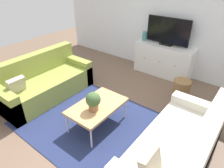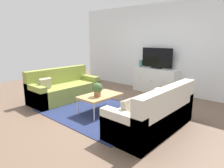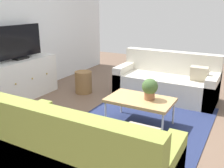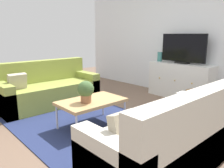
{
  "view_description": "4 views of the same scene",
  "coord_description": "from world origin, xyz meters",
  "px_view_note": "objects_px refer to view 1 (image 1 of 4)",
  "views": [
    {
      "loc": [
        1.83,
        -2.04,
        2.35
      ],
      "look_at": [
        0.0,
        0.32,
        0.59
      ],
      "focal_mm": 32.23,
      "sensor_mm": 36.0,
      "label": 1
    },
    {
      "loc": [
        3.14,
        -3.18,
        1.67
      ],
      "look_at": [
        0.0,
        0.32,
        0.59
      ],
      "focal_mm": 32.19,
      "sensor_mm": 36.0,
      "label": 2
    },
    {
      "loc": [
        -3.23,
        -1.46,
        1.75
      ],
      "look_at": [
        0.0,
        0.32,
        0.59
      ],
      "focal_mm": 41.25,
      "sensor_mm": 36.0,
      "label": 3
    },
    {
      "loc": [
        2.55,
        -1.99,
        1.35
      ],
      "look_at": [
        0.0,
        0.32,
        0.59
      ],
      "focal_mm": 35.45,
      "sensor_mm": 36.0,
      "label": 4
    }
  ],
  "objects_px": {
    "coffee_table": "(97,107)",
    "couch_right_side": "(180,152)",
    "wicker_basket": "(181,90)",
    "tv_console": "(163,60)",
    "couch_left_side": "(44,83)",
    "potted_plant": "(93,101)",
    "glass_vase": "(145,36)",
    "flat_screen_tv": "(168,32)"
  },
  "relations": [
    {
      "from": "potted_plant",
      "to": "flat_screen_tv",
      "type": "relative_size",
      "value": 0.31
    },
    {
      "from": "couch_left_side",
      "to": "flat_screen_tv",
      "type": "distance_m",
      "value": 2.93
    },
    {
      "from": "tv_console",
      "to": "flat_screen_tv",
      "type": "xyz_separation_m",
      "value": [
        -0.0,
        0.02,
        0.69
      ]
    },
    {
      "from": "potted_plant",
      "to": "wicker_basket",
      "type": "distance_m",
      "value": 1.9
    },
    {
      "from": "wicker_basket",
      "to": "potted_plant",
      "type": "bearing_deg",
      "value": -114.29
    },
    {
      "from": "potted_plant",
      "to": "glass_vase",
      "type": "xyz_separation_m",
      "value": [
        -0.59,
        2.52,
        0.27
      ]
    },
    {
      "from": "couch_right_side",
      "to": "glass_vase",
      "type": "relative_size",
      "value": 8.75
    },
    {
      "from": "potted_plant",
      "to": "couch_right_side",
      "type": "bearing_deg",
      "value": 6.3
    },
    {
      "from": "tv_console",
      "to": "coffee_table",
      "type": "bearing_deg",
      "value": -90.56
    },
    {
      "from": "coffee_table",
      "to": "wicker_basket",
      "type": "height_order",
      "value": "wicker_basket"
    },
    {
      "from": "tv_console",
      "to": "flat_screen_tv",
      "type": "bearing_deg",
      "value": 90.0
    },
    {
      "from": "couch_right_side",
      "to": "coffee_table",
      "type": "bearing_deg",
      "value": -179.05
    },
    {
      "from": "couch_left_side",
      "to": "couch_right_side",
      "type": "height_order",
      "value": "same"
    },
    {
      "from": "glass_vase",
      "to": "flat_screen_tv",
      "type": "bearing_deg",
      "value": 2.01
    },
    {
      "from": "tv_console",
      "to": "wicker_basket",
      "type": "bearing_deg",
      "value": -46.33
    },
    {
      "from": "tv_console",
      "to": "couch_right_side",
      "type": "bearing_deg",
      "value": -60.03
    },
    {
      "from": "coffee_table",
      "to": "potted_plant",
      "type": "bearing_deg",
      "value": -71.63
    },
    {
      "from": "coffee_table",
      "to": "couch_right_side",
      "type": "bearing_deg",
      "value": 0.95
    },
    {
      "from": "tv_console",
      "to": "wicker_basket",
      "type": "height_order",
      "value": "tv_console"
    },
    {
      "from": "couch_right_side",
      "to": "wicker_basket",
      "type": "bearing_deg",
      "value": 110.61
    },
    {
      "from": "couch_right_side",
      "to": "tv_console",
      "type": "relative_size",
      "value": 1.35
    },
    {
      "from": "tv_console",
      "to": "couch_left_side",
      "type": "bearing_deg",
      "value": -122.28
    },
    {
      "from": "couch_left_side",
      "to": "couch_right_side",
      "type": "xyz_separation_m",
      "value": [
        2.87,
        0.0,
        0.0
      ]
    },
    {
      "from": "potted_plant",
      "to": "tv_console",
      "type": "xyz_separation_m",
      "value": [
        -0.02,
        2.52,
        -0.21
      ]
    },
    {
      "from": "couch_right_side",
      "to": "tv_console",
      "type": "distance_m",
      "value": 2.74
    },
    {
      "from": "coffee_table",
      "to": "glass_vase",
      "type": "height_order",
      "value": "glass_vase"
    },
    {
      "from": "couch_right_side",
      "to": "wicker_basket",
      "type": "relative_size",
      "value": 4.25
    },
    {
      "from": "tv_console",
      "to": "wicker_basket",
      "type": "distance_m",
      "value": 1.15
    },
    {
      "from": "couch_left_side",
      "to": "couch_right_side",
      "type": "relative_size",
      "value": 1.0
    },
    {
      "from": "tv_console",
      "to": "wicker_basket",
      "type": "relative_size",
      "value": 3.14
    },
    {
      "from": "tv_console",
      "to": "glass_vase",
      "type": "height_order",
      "value": "glass_vase"
    },
    {
      "from": "coffee_table",
      "to": "glass_vase",
      "type": "xyz_separation_m",
      "value": [
        -0.55,
        2.4,
        0.47
      ]
    },
    {
      "from": "coffee_table",
      "to": "tv_console",
      "type": "height_order",
      "value": "tv_console"
    },
    {
      "from": "couch_right_side",
      "to": "coffee_table",
      "type": "distance_m",
      "value": 1.4
    },
    {
      "from": "coffee_table",
      "to": "couch_left_side",
      "type": "bearing_deg",
      "value": 179.1
    },
    {
      "from": "couch_left_side",
      "to": "potted_plant",
      "type": "xyz_separation_m",
      "value": [
        1.52,
        -0.15,
        0.3
      ]
    },
    {
      "from": "flat_screen_tv",
      "to": "wicker_basket",
      "type": "xyz_separation_m",
      "value": [
        0.79,
        -0.84,
        -0.84
      ]
    },
    {
      "from": "potted_plant",
      "to": "coffee_table",
      "type": "bearing_deg",
      "value": 108.37
    },
    {
      "from": "couch_left_side",
      "to": "couch_right_side",
      "type": "distance_m",
      "value": 2.87
    },
    {
      "from": "coffee_table",
      "to": "flat_screen_tv",
      "type": "height_order",
      "value": "flat_screen_tv"
    },
    {
      "from": "couch_left_side",
      "to": "coffee_table",
      "type": "relative_size",
      "value": 1.97
    },
    {
      "from": "glass_vase",
      "to": "coffee_table",
      "type": "bearing_deg",
      "value": -77.14
    }
  ]
}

